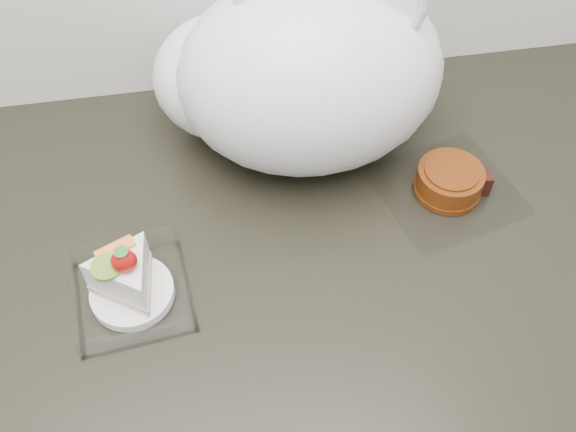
# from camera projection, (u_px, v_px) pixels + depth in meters

# --- Properties ---
(counter) EXTENTS (2.04, 0.64, 0.90)m
(counter) POSITION_uv_depth(u_px,v_px,m) (212.00, 392.00, 1.16)
(counter) COLOR black
(counter) RESTS_ON ground
(cake_tray) EXTENTS (0.15, 0.15, 0.11)m
(cake_tray) POSITION_uv_depth(u_px,v_px,m) (130.00, 285.00, 0.74)
(cake_tray) COLOR white
(cake_tray) RESTS_ON counter
(mooncake_wrap) EXTENTS (0.21, 0.20, 0.04)m
(mooncake_wrap) POSITION_uv_depth(u_px,v_px,m) (450.00, 183.00, 0.85)
(mooncake_wrap) COLOR white
(mooncake_wrap) RESTS_ON counter
(plastic_bag) EXTENTS (0.42, 0.34, 0.32)m
(plastic_bag) POSITION_uv_depth(u_px,v_px,m) (294.00, 74.00, 0.83)
(plastic_bag) COLOR white
(plastic_bag) RESTS_ON counter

